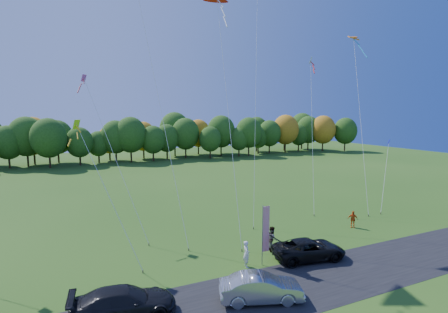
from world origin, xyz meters
name	(u,v)px	position (x,y,z in m)	size (l,w,h in m)	color
ground	(259,262)	(0.00, 0.00, 0.00)	(160.00, 160.00, 0.00)	#234C14
asphalt_strip	(292,287)	(0.00, -4.00, 0.01)	(90.00, 6.00, 0.01)	black
tree_line	(127,163)	(0.00, 55.00, 0.00)	(116.00, 12.00, 10.00)	#1E4711
black_suv	(309,249)	(3.59, -1.11, 0.75)	(2.48, 5.37, 1.49)	black
silver_sedan	(261,288)	(-2.61, -4.58, 0.78)	(1.66, 4.76, 1.57)	#98979C
dark_truck_a	(124,302)	(-9.99, -2.82, 0.79)	(2.22, 5.45, 1.58)	black
person_tailgate_a	(246,254)	(-1.23, -0.30, 0.94)	(0.68, 0.45, 1.87)	silver
person_tailgate_b	(272,239)	(1.97, 1.36, 0.97)	(0.94, 0.73, 1.94)	gray
person_east	(353,219)	(11.87, 2.86, 0.79)	(0.93, 0.39, 1.58)	#D45114
feather_flag	(265,228)	(0.12, -0.56, 2.67)	(0.58, 0.07, 4.36)	#999999
kite_delta_blue	(156,84)	(-5.04, 8.83, 13.14)	(3.76, 10.35, 26.51)	#4C3F33
kite_parafoil_orange	(256,57)	(6.43, 11.76, 16.46)	(8.48, 11.51, 33.37)	#4C3F33
kite_delta_red	(228,105)	(0.85, 7.04, 11.39)	(3.45, 10.44, 23.21)	#4C3F33
kite_parafoil_rainbow	(360,118)	(18.47, 8.82, 10.07)	(6.42, 8.69, 20.40)	#4C3F33
kite_diamond_yellow	(108,194)	(-9.74, 4.48, 5.05)	(4.08, 6.00, 10.58)	#4C3F33
kite_diamond_white	(312,133)	(12.64, 10.01, 8.49)	(4.14, 6.33, 17.51)	#4C3F33
kite_diamond_pink	(114,155)	(-8.42, 10.66, 7.06)	(4.36, 9.02, 14.57)	#4C3F33
kite_diamond_blue_low	(385,175)	(20.04, 6.38, 3.74)	(5.01, 3.76, 7.83)	#4C3F33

